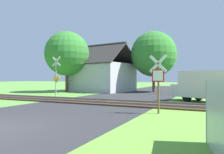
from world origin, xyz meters
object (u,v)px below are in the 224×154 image
Objects in this scene: house at (102,76)px; tree_left at (67,54)px; mail_truck at (209,85)px; tree_center at (154,54)px; crossing_sign_far at (56,75)px; stop_sign_near at (158,79)px.

house is 5.29m from tree_left.
tree_left is 1.42× the size of mail_truck.
tree_center reaches higher than mail_truck.
crossing_sign_far is at bearing -60.78° from tree_left.
crossing_sign_far is at bearing -118.32° from tree_center.
crossing_sign_far is 7.94m from tree_left.
house is at bearing 92.01° from crossing_sign_far.
stop_sign_near is at bearing -44.59° from house.
tree_center is (6.46, 1.28, 2.70)m from house.
tree_center is at bearing 25.34° from tree_left.
crossing_sign_far reaches higher than stop_sign_near.
stop_sign_near is 16.70m from tree_center.
crossing_sign_far is 9.79m from house.
tree_left is at bearing -154.66° from tree_center.
house reaches higher than crossing_sign_far.
tree_center is 10.62m from tree_left.
tree_left reaches higher than stop_sign_near.
tree_left is (-3.64, 6.51, 2.70)m from crossing_sign_far.
tree_left is (-3.14, -3.27, 2.73)m from house.
house is 1.57× the size of mail_truck.
crossing_sign_far is 12.84m from tree_center.
mail_truck is (6.34, -9.66, -3.42)m from tree_center.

